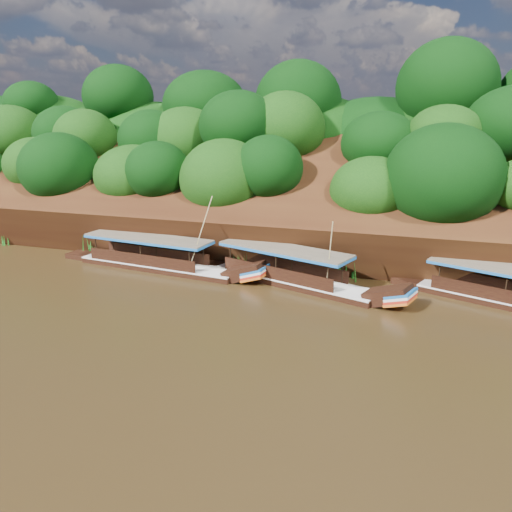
% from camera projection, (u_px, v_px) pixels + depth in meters
% --- Properties ---
extents(ground, '(160.00, 160.00, 0.00)m').
position_uv_depth(ground, '(298.00, 329.00, 27.27)').
color(ground, black).
rests_on(ground, ground).
extents(riverbank, '(120.00, 30.06, 19.40)m').
position_uv_depth(riverbank, '(353.00, 217.00, 47.55)').
color(riverbank, black).
rests_on(riverbank, ground).
extents(boat_1, '(14.29, 6.47, 5.45)m').
position_uv_depth(boat_1, '(302.00, 279.00, 33.79)').
color(boat_1, black).
rests_on(boat_1, ground).
extents(boat_2, '(15.46, 3.73, 6.26)m').
position_uv_depth(boat_2, '(167.00, 263.00, 37.38)').
color(boat_2, black).
rests_on(boat_2, ground).
extents(reeds, '(51.63, 2.52, 2.00)m').
position_uv_depth(reeds, '(291.00, 262.00, 36.60)').
color(reeds, '#1F6519').
rests_on(reeds, ground).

